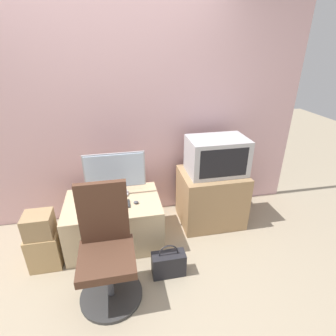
# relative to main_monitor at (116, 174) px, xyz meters

# --- Properties ---
(ground_plane) EXTENTS (12.00, 12.00, 0.00)m
(ground_plane) POSITION_rel_main_monitor_xyz_m (-0.00, -0.89, -0.73)
(ground_plane) COLOR tan
(wall_back) EXTENTS (4.40, 0.05, 2.60)m
(wall_back) POSITION_rel_main_monitor_xyz_m (-0.00, 0.43, 0.57)
(wall_back) COLOR beige
(wall_back) RESTS_ON ground_plane
(desk) EXTENTS (0.95, 0.64, 0.50)m
(desk) POSITION_rel_main_monitor_xyz_m (-0.06, -0.12, -0.48)
(desk) COLOR #CCB289
(desk) RESTS_ON ground_plane
(side_stand) EXTENTS (0.71, 0.56, 0.63)m
(side_stand) POSITION_rel_main_monitor_xyz_m (1.05, 0.03, -0.41)
(side_stand) COLOR #A37F56
(side_stand) RESTS_ON ground_plane
(main_monitor) EXTENTS (0.61, 0.24, 0.47)m
(main_monitor) POSITION_rel_main_monitor_xyz_m (0.00, 0.00, 0.00)
(main_monitor) COLOR #B2B2B7
(main_monitor) RESTS_ON desk
(keyboard) EXTENTS (0.30, 0.14, 0.01)m
(keyboard) POSITION_rel_main_monitor_xyz_m (-0.04, -0.21, -0.23)
(keyboard) COLOR #2D2D2D
(keyboard) RESTS_ON desk
(mouse) EXTENTS (0.05, 0.04, 0.03)m
(mouse) POSITION_rel_main_monitor_xyz_m (0.17, -0.21, -0.22)
(mouse) COLOR #4C4C51
(mouse) RESTS_ON desk
(crt_tv) EXTENTS (0.63, 0.42, 0.40)m
(crt_tv) POSITION_rel_main_monitor_xyz_m (1.08, 0.03, 0.10)
(crt_tv) COLOR #B7B7BC
(crt_tv) RESTS_ON side_stand
(office_chair) EXTENTS (0.52, 0.52, 0.99)m
(office_chair) POSITION_rel_main_monitor_xyz_m (-0.11, -0.76, -0.32)
(office_chair) COLOR #333333
(office_chair) RESTS_ON ground_plane
(cardboard_box_lower) EXTENTS (0.29, 0.24, 0.36)m
(cardboard_box_lower) POSITION_rel_main_monitor_xyz_m (-0.71, -0.33, -0.55)
(cardboard_box_lower) COLOR tan
(cardboard_box_lower) RESTS_ON ground_plane
(cardboard_box_upper) EXTENTS (0.24, 0.22, 0.22)m
(cardboard_box_upper) POSITION_rel_main_monitor_xyz_m (-0.71, -0.33, -0.27)
(cardboard_box_upper) COLOR #A3845B
(cardboard_box_upper) RESTS_ON cardboard_box_lower
(handbag) EXTENTS (0.30, 0.14, 0.34)m
(handbag) POSITION_rel_main_monitor_xyz_m (0.41, -0.68, -0.61)
(handbag) COLOR #232328
(handbag) RESTS_ON ground_plane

